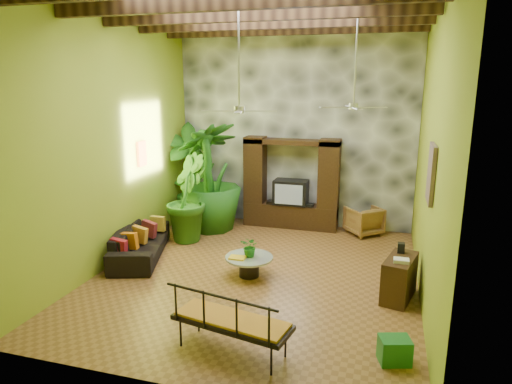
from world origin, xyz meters
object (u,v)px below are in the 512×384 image
(tall_plant_b, at_px, (186,198))
(tall_plant_c, at_px, (210,177))
(wicker_armchair, at_px, (364,220))
(ceiling_fan_front, at_px, (239,98))
(sofa, at_px, (140,242))
(entertainment_center, at_px, (291,190))
(iron_bench, at_px, (230,320))
(side_console, at_px, (399,278))
(ceiling_fan_back, at_px, (354,96))
(coffee_table, at_px, (249,264))
(green_bin, at_px, (395,350))
(tall_plant_a, at_px, (190,174))

(tall_plant_b, bearing_deg, tall_plant_c, 73.50)
(wicker_armchair, height_order, tall_plant_c, tall_plant_c)
(ceiling_fan_front, xyz_separation_m, tall_plant_c, (-1.69, 2.79, -2.04))
(sofa, relative_size, tall_plant_b, 1.11)
(entertainment_center, distance_m, iron_bench, 5.82)
(entertainment_center, relative_size, ceiling_fan_front, 1.29)
(sofa, height_order, side_console, side_console)
(tall_plant_b, relative_size, side_console, 2.19)
(ceiling_fan_back, distance_m, tall_plant_b, 4.45)
(tall_plant_c, distance_m, coffee_table, 3.25)
(sofa, height_order, green_bin, sofa)
(sofa, distance_m, tall_plant_a, 2.75)
(sofa, bearing_deg, tall_plant_c, -36.71)
(ceiling_fan_front, relative_size, iron_bench, 1.06)
(entertainment_center, xyz_separation_m, tall_plant_c, (-1.89, -0.75, 0.39))
(iron_bench, relative_size, side_console, 1.88)
(ceiling_fan_front, relative_size, sofa, 0.82)
(wicker_armchair, distance_m, green_bin, 5.32)
(ceiling_fan_front, bearing_deg, iron_bench, -75.44)
(ceiling_fan_back, distance_m, green_bin, 4.79)
(coffee_table, height_order, iron_bench, iron_bench)
(side_console, relative_size, green_bin, 2.31)
(tall_plant_b, bearing_deg, coffee_table, -38.26)
(tall_plant_a, relative_size, coffee_table, 2.86)
(sofa, distance_m, coffee_table, 2.54)
(sofa, xyz_separation_m, side_console, (5.29, -0.46, 0.04))
(ceiling_fan_back, bearing_deg, coffee_table, -142.93)
(entertainment_center, relative_size, tall_plant_b, 1.17)
(ceiling_fan_front, distance_m, coffee_table, 3.16)
(ceiling_fan_back, bearing_deg, green_bin, -74.27)
(ceiling_fan_back, relative_size, tall_plant_a, 0.71)
(wicker_armchair, height_order, coffee_table, wicker_armchair)
(wicker_armchair, distance_m, iron_bench, 5.91)
(tall_plant_c, relative_size, coffee_table, 2.96)
(entertainment_center, xyz_separation_m, ceiling_fan_front, (-0.20, -3.54, 2.44))
(ceiling_fan_back, relative_size, iron_bench, 1.06)
(side_console, bearing_deg, coffee_table, -169.17)
(wicker_armchair, bearing_deg, tall_plant_c, -29.71)
(tall_plant_c, distance_m, iron_bench, 5.60)
(sofa, bearing_deg, tall_plant_a, -18.18)
(tall_plant_a, xyz_separation_m, side_console, (5.26, -3.03, -0.94))
(iron_bench, distance_m, green_bin, 2.25)
(sofa, height_order, coffee_table, sofa)
(tall_plant_a, bearing_deg, sofa, -90.57)
(tall_plant_c, distance_m, side_console, 5.34)
(iron_bench, bearing_deg, coffee_table, 112.60)
(tall_plant_c, height_order, coffee_table, tall_plant_c)
(side_console, height_order, green_bin, side_console)
(tall_plant_a, bearing_deg, coffee_table, -48.91)
(sofa, distance_m, tall_plant_b, 1.56)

